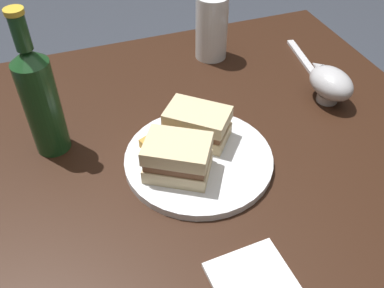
{
  "coord_description": "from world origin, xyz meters",
  "views": [
    {
      "loc": [
        -0.18,
        -0.53,
        1.25
      ],
      "look_at": [
        0.01,
        -0.02,
        0.74
      ],
      "focal_mm": 39.76,
      "sensor_mm": 36.0,
      "label": 1
    }
  ],
  "objects_px": {
    "sandwich_half_right": "(178,158)",
    "napkin": "(252,277)",
    "gravy_boat": "(331,83)",
    "sandwich_half_left": "(198,124)",
    "fork": "(304,60)",
    "plate": "(199,159)",
    "pint_glass": "(211,31)",
    "cider_bottle": "(40,99)"
  },
  "relations": [
    {
      "from": "gravy_boat",
      "to": "napkin",
      "type": "xyz_separation_m",
      "value": [
        -0.33,
        -0.32,
        -0.04
      ]
    },
    {
      "from": "plate",
      "to": "sandwich_half_right",
      "type": "xyz_separation_m",
      "value": [
        -0.05,
        -0.02,
        0.04
      ]
    },
    {
      "from": "gravy_boat",
      "to": "fork",
      "type": "bearing_deg",
      "value": 77.02
    },
    {
      "from": "cider_bottle",
      "to": "fork",
      "type": "height_order",
      "value": "cider_bottle"
    },
    {
      "from": "napkin",
      "to": "fork",
      "type": "relative_size",
      "value": 0.61
    },
    {
      "from": "sandwich_half_right",
      "to": "fork",
      "type": "bearing_deg",
      "value": 32.42
    },
    {
      "from": "plate",
      "to": "fork",
      "type": "bearing_deg",
      "value": 33.14
    },
    {
      "from": "sandwich_half_left",
      "to": "cider_bottle",
      "type": "height_order",
      "value": "cider_bottle"
    },
    {
      "from": "gravy_boat",
      "to": "fork",
      "type": "height_order",
      "value": "gravy_boat"
    },
    {
      "from": "gravy_boat",
      "to": "napkin",
      "type": "height_order",
      "value": "gravy_boat"
    },
    {
      "from": "fork",
      "to": "napkin",
      "type": "bearing_deg",
      "value": 150.88
    },
    {
      "from": "plate",
      "to": "gravy_boat",
      "type": "height_order",
      "value": "gravy_boat"
    },
    {
      "from": "sandwich_half_right",
      "to": "napkin",
      "type": "distance_m",
      "value": 0.22
    },
    {
      "from": "sandwich_half_left",
      "to": "pint_glass",
      "type": "bearing_deg",
      "value": 63.7
    },
    {
      "from": "sandwich_half_right",
      "to": "cider_bottle",
      "type": "height_order",
      "value": "cider_bottle"
    },
    {
      "from": "plate",
      "to": "fork",
      "type": "distance_m",
      "value": 0.42
    },
    {
      "from": "pint_glass",
      "to": "fork",
      "type": "distance_m",
      "value": 0.23
    },
    {
      "from": "cider_bottle",
      "to": "fork",
      "type": "relative_size",
      "value": 1.5
    },
    {
      "from": "sandwich_half_left",
      "to": "sandwich_half_right",
      "type": "xyz_separation_m",
      "value": [
        -0.06,
        -0.07,
        0.0
      ]
    },
    {
      "from": "plate",
      "to": "sandwich_half_left",
      "type": "xyz_separation_m",
      "value": [
        0.02,
        0.05,
        0.04
      ]
    },
    {
      "from": "plate",
      "to": "sandwich_half_left",
      "type": "distance_m",
      "value": 0.06
    },
    {
      "from": "cider_bottle",
      "to": "napkin",
      "type": "distance_m",
      "value": 0.45
    },
    {
      "from": "plate",
      "to": "pint_glass",
      "type": "height_order",
      "value": "pint_glass"
    },
    {
      "from": "pint_glass",
      "to": "cider_bottle",
      "type": "relative_size",
      "value": 0.55
    },
    {
      "from": "sandwich_half_right",
      "to": "gravy_boat",
      "type": "height_order",
      "value": "sandwich_half_right"
    },
    {
      "from": "gravy_boat",
      "to": "fork",
      "type": "distance_m",
      "value": 0.16
    },
    {
      "from": "plate",
      "to": "cider_bottle",
      "type": "xyz_separation_m",
      "value": [
        -0.24,
        0.13,
        0.1
      ]
    },
    {
      "from": "plate",
      "to": "napkin",
      "type": "bearing_deg",
      "value": -92.51
    },
    {
      "from": "sandwich_half_right",
      "to": "cider_bottle",
      "type": "distance_m",
      "value": 0.25
    },
    {
      "from": "plate",
      "to": "fork",
      "type": "height_order",
      "value": "plate"
    },
    {
      "from": "plate",
      "to": "sandwich_half_left",
      "type": "relative_size",
      "value": 2.01
    },
    {
      "from": "plate",
      "to": "pint_glass",
      "type": "distance_m",
      "value": 0.37
    },
    {
      "from": "cider_bottle",
      "to": "napkin",
      "type": "xyz_separation_m",
      "value": [
        0.23,
        -0.37,
        -0.11
      ]
    },
    {
      "from": "gravy_boat",
      "to": "napkin",
      "type": "relative_size",
      "value": 1.11
    },
    {
      "from": "pint_glass",
      "to": "fork",
      "type": "height_order",
      "value": "pint_glass"
    },
    {
      "from": "gravy_boat",
      "to": "pint_glass",
      "type": "bearing_deg",
      "value": 123.54
    },
    {
      "from": "plate",
      "to": "pint_glass",
      "type": "bearing_deg",
      "value": 64.91
    },
    {
      "from": "sandwich_half_right",
      "to": "plate",
      "type": "bearing_deg",
      "value": 26.52
    },
    {
      "from": "sandwich_half_left",
      "to": "napkin",
      "type": "relative_size",
      "value": 1.19
    },
    {
      "from": "pint_glass",
      "to": "gravy_boat",
      "type": "relative_size",
      "value": 1.22
    },
    {
      "from": "sandwich_half_left",
      "to": "sandwich_half_right",
      "type": "relative_size",
      "value": 1.0
    },
    {
      "from": "gravy_boat",
      "to": "fork",
      "type": "xyz_separation_m",
      "value": [
        0.03,
        0.15,
        -0.04
      ]
    }
  ]
}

